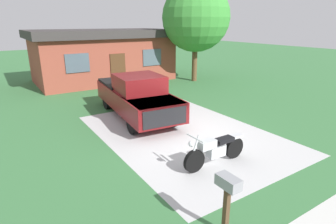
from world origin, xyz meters
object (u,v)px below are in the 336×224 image
object	(u,v)px
pickup_truck	(136,95)
shade_tree	(196,18)
mailbox	(228,190)
motorcycle	(215,150)
neighbor_house	(103,55)

from	to	relation	value
pickup_truck	shade_tree	xyz separation A→B (m)	(6.98, 4.73, 3.32)
pickup_truck	mailbox	distance (m)	7.60
motorcycle	mailbox	size ratio (longest dim) A/B	1.75
motorcycle	neighbor_house	size ratio (longest dim) A/B	0.23
mailbox	neighbor_house	world-z (taller)	neighbor_house
mailbox	neighbor_house	bearing A→B (deg)	77.48
pickup_truck	mailbox	xyz separation A→B (m)	(-1.78, -7.39, 0.03)
pickup_truck	motorcycle	bearing A→B (deg)	-90.94
shade_tree	neighbor_house	distance (m)	6.90
mailbox	neighbor_house	size ratio (longest dim) A/B	0.13
shade_tree	motorcycle	bearing A→B (deg)	-125.38
motorcycle	mailbox	world-z (taller)	mailbox
mailbox	neighbor_house	xyz separation A→B (m)	(3.52, 15.87, 0.81)
shade_tree	pickup_truck	bearing A→B (deg)	-145.85
shade_tree	neighbor_house	bearing A→B (deg)	144.39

